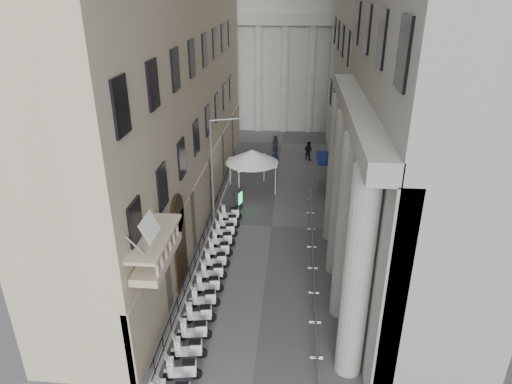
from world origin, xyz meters
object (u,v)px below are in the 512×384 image
Objects in this scene: pedestrian_b at (308,150)px; info_kiosk at (239,200)px; security_tent at (260,159)px; street_lamp at (216,165)px; pedestrian_a at (275,158)px.

info_kiosk is at bearing 103.14° from pedestrian_b.
info_kiosk is at bearing -110.92° from security_tent.
street_lamp is at bearing -97.38° from info_kiosk.
security_tent reaches higher than pedestrian_b.
street_lamp reaches higher than pedestrian_a.
street_lamp is 4.14× the size of pedestrian_b.
info_kiosk is at bearing 44.09° from street_lamp.
pedestrian_a is (1.01, 6.03, -2.16)m from security_tent.
info_kiosk is 13.04m from pedestrian_b.
pedestrian_b is at bearing 45.06° from street_lamp.
pedestrian_b reaches higher than pedestrian_a.
pedestrian_b is (6.76, 14.30, -3.74)m from street_lamp.
pedestrian_a is 3.93m from pedestrian_b.
security_tent is 2.60× the size of pedestrian_a.
pedestrian_b is (3.19, 2.30, 0.10)m from pedestrian_a.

